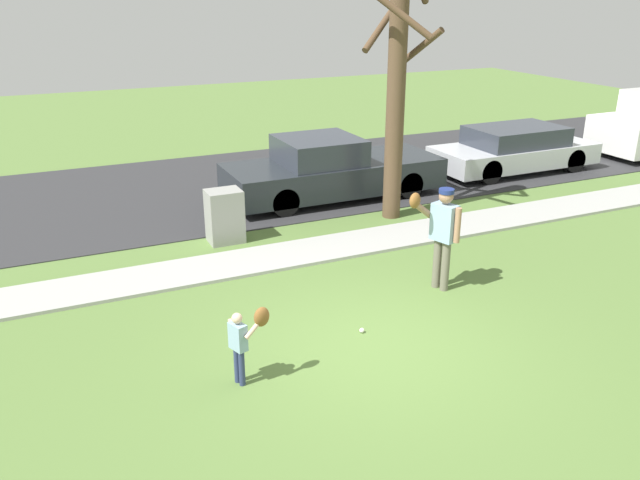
{
  "coord_description": "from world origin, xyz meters",
  "views": [
    {
      "loc": [
        -4.0,
        -6.96,
        4.72
      ],
      "look_at": [
        0.01,
        1.78,
        1.0
      ],
      "focal_mm": 36.45,
      "sensor_mm": 36.0,
      "label": 1
    }
  ],
  "objects_px": {
    "person_adult": "(442,228)",
    "parked_pickup_dark": "(330,170)",
    "baseball": "(362,330)",
    "parked_sedan_silver": "(514,149)",
    "person_child": "(245,336)",
    "utility_cabinet": "(225,216)",
    "street_tree_near": "(397,85)"
  },
  "relations": [
    {
      "from": "person_adult",
      "to": "street_tree_near",
      "type": "distance_m",
      "value": 4.16
    },
    {
      "from": "baseball",
      "to": "utility_cabinet",
      "type": "xyz_separation_m",
      "value": [
        -0.73,
        4.42,
        0.49
      ]
    },
    {
      "from": "baseball",
      "to": "parked_sedan_silver",
      "type": "distance_m",
      "value": 10.25
    },
    {
      "from": "person_child",
      "to": "utility_cabinet",
      "type": "distance_m",
      "value": 5.09
    },
    {
      "from": "person_adult",
      "to": "parked_sedan_silver",
      "type": "distance_m",
      "value": 8.29
    },
    {
      "from": "person_child",
      "to": "baseball",
      "type": "distance_m",
      "value": 2.12
    },
    {
      "from": "parked_sedan_silver",
      "to": "parked_pickup_dark",
      "type": "bearing_deg",
      "value": -179.17
    },
    {
      "from": "utility_cabinet",
      "to": "parked_pickup_dark",
      "type": "height_order",
      "value": "parked_pickup_dark"
    },
    {
      "from": "person_adult",
      "to": "baseball",
      "type": "xyz_separation_m",
      "value": [
        -1.87,
        -0.81,
        -1.05
      ]
    },
    {
      "from": "person_adult",
      "to": "parked_pickup_dark",
      "type": "height_order",
      "value": "person_adult"
    },
    {
      "from": "utility_cabinet",
      "to": "parked_sedan_silver",
      "type": "distance_m",
      "value": 9.0
    },
    {
      "from": "baseball",
      "to": "street_tree_near",
      "type": "bearing_deg",
      "value": 54.93
    },
    {
      "from": "utility_cabinet",
      "to": "person_adult",
      "type": "bearing_deg",
      "value": -54.26
    },
    {
      "from": "person_adult",
      "to": "baseball",
      "type": "relative_size",
      "value": 23.61
    },
    {
      "from": "baseball",
      "to": "utility_cabinet",
      "type": "distance_m",
      "value": 4.51
    },
    {
      "from": "person_adult",
      "to": "street_tree_near",
      "type": "bearing_deg",
      "value": -126.87
    },
    {
      "from": "person_child",
      "to": "street_tree_near",
      "type": "height_order",
      "value": "street_tree_near"
    },
    {
      "from": "person_adult",
      "to": "parked_pickup_dark",
      "type": "xyz_separation_m",
      "value": [
        0.57,
        5.4,
        -0.42
      ]
    },
    {
      "from": "person_child",
      "to": "utility_cabinet",
      "type": "xyz_separation_m",
      "value": [
        1.23,
        4.94,
        -0.15
      ]
    },
    {
      "from": "baseball",
      "to": "utility_cabinet",
      "type": "bearing_deg",
      "value": 99.35
    },
    {
      "from": "parked_pickup_dark",
      "to": "street_tree_near",
      "type": "bearing_deg",
      "value": -71.13
    },
    {
      "from": "person_child",
      "to": "parked_pickup_dark",
      "type": "bearing_deg",
      "value": 38.48
    },
    {
      "from": "street_tree_near",
      "to": "parked_sedan_silver",
      "type": "xyz_separation_m",
      "value": [
        5.01,
        1.92,
        -2.24
      ]
    },
    {
      "from": "baseball",
      "to": "parked_pickup_dark",
      "type": "distance_m",
      "value": 6.7
    },
    {
      "from": "person_adult",
      "to": "utility_cabinet",
      "type": "xyz_separation_m",
      "value": [
        -2.6,
        3.62,
        -0.56
      ]
    },
    {
      "from": "baseball",
      "to": "parked_sedan_silver",
      "type": "xyz_separation_m",
      "value": [
        8.07,
        6.28,
        0.58
      ]
    },
    {
      "from": "street_tree_near",
      "to": "utility_cabinet",
      "type": "bearing_deg",
      "value": 179.2
    },
    {
      "from": "parked_pickup_dark",
      "to": "person_child",
      "type": "bearing_deg",
      "value": -123.17
    },
    {
      "from": "baseball",
      "to": "utility_cabinet",
      "type": "height_order",
      "value": "utility_cabinet"
    },
    {
      "from": "baseball",
      "to": "parked_pickup_dark",
      "type": "height_order",
      "value": "parked_pickup_dark"
    },
    {
      "from": "utility_cabinet",
      "to": "parked_pickup_dark",
      "type": "xyz_separation_m",
      "value": [
        3.17,
        1.78,
        0.14
      ]
    },
    {
      "from": "utility_cabinet",
      "to": "parked_pickup_dark",
      "type": "bearing_deg",
      "value": 29.34
    }
  ]
}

